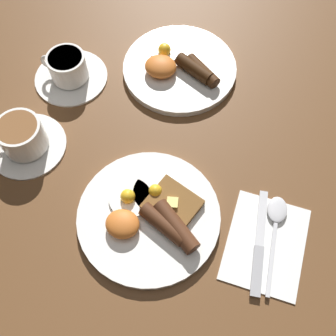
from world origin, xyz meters
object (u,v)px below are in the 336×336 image
at_px(breakfast_plate_near, 151,215).
at_px(breakfast_plate_far, 179,68).
at_px(knife, 259,247).
at_px(spoon, 276,219).
at_px(teacup_far, 69,70).
at_px(teacup_near, 23,138).

relative_size(breakfast_plate_near, breakfast_plate_far, 1.03).
bearing_deg(knife, breakfast_plate_near, 84.16).
height_order(breakfast_plate_near, spoon, breakfast_plate_near).
height_order(breakfast_plate_near, knife, breakfast_plate_near).
height_order(teacup_far, spoon, teacup_far).
bearing_deg(teacup_near, breakfast_plate_far, 47.95).
xyz_separation_m(teacup_near, spoon, (0.50, -0.02, -0.02)).
distance_m(teacup_near, spoon, 0.50).
distance_m(breakfast_plate_far, knife, 0.43).
relative_size(breakfast_plate_far, knife, 1.29).
bearing_deg(teacup_near, breakfast_plate_near, -15.68).
height_order(teacup_near, spoon, teacup_near).
xyz_separation_m(teacup_near, knife, (0.48, -0.08, -0.02)).
distance_m(breakfast_plate_near, knife, 0.20).
xyz_separation_m(teacup_far, spoon, (0.49, -0.21, -0.02)).
xyz_separation_m(teacup_near, teacup_far, (0.02, 0.19, -0.00)).
bearing_deg(teacup_far, teacup_near, -95.28).
relative_size(breakfast_plate_near, knife, 1.34).
bearing_deg(breakfast_plate_far, teacup_near, -132.05).
bearing_deg(spoon, knife, 158.04).
relative_size(breakfast_plate_far, teacup_near, 1.63).
height_order(breakfast_plate_far, teacup_far, teacup_far).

